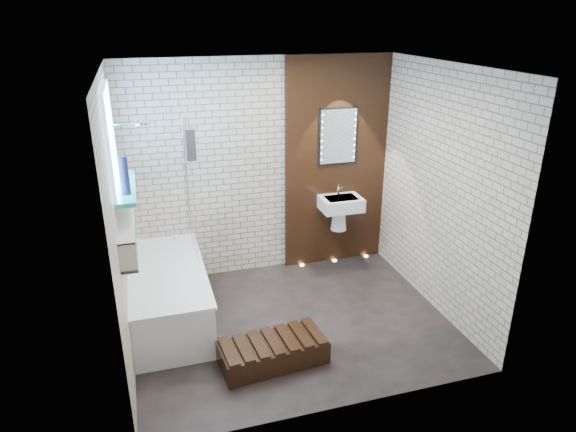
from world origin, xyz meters
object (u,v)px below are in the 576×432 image
object	(u,v)px
washbasin	(340,208)
led_mirror	(338,136)
bathtub	(168,294)
bath_screen	(190,189)
walnut_step	(273,352)

from	to	relation	value
washbasin	led_mirror	bearing A→B (deg)	90.00
bathtub	bath_screen	world-z (taller)	bath_screen
bath_screen	walnut_step	bearing A→B (deg)	-70.88
bathtub	walnut_step	bearing A→B (deg)	-49.94
washbasin	walnut_step	xyz separation A→B (m)	(-1.31, -1.65, -0.68)
bathtub	bath_screen	bearing A→B (deg)	51.10
washbasin	bath_screen	bearing A→B (deg)	-174.22
bath_screen	washbasin	distance (m)	1.89
walnut_step	bathtub	bearing A→B (deg)	130.06
bath_screen	walnut_step	distance (m)	1.94
led_mirror	walnut_step	world-z (taller)	led_mirror
bathtub	walnut_step	xyz separation A→B (m)	(0.86, -1.03, -0.18)
washbasin	walnut_step	distance (m)	2.22
bath_screen	washbasin	xyz separation A→B (m)	(1.82, 0.18, -0.49)
bath_screen	walnut_step	world-z (taller)	bath_screen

